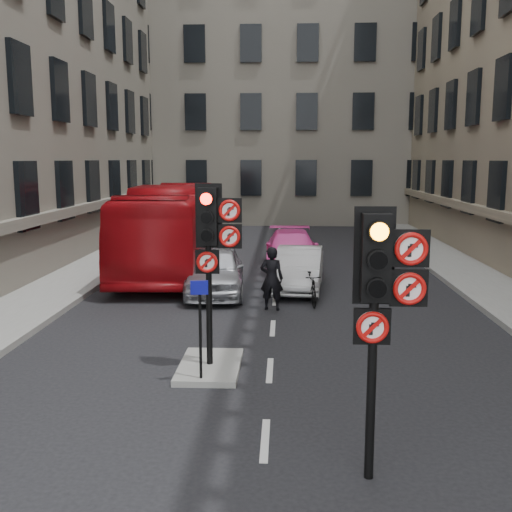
# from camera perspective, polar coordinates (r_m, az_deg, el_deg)

# --- Properties ---
(pavement_left) EXTENTS (3.00, 50.00, 0.16)m
(pavement_left) POSITION_cam_1_polar(r_m,az_deg,el_deg) (20.26, -19.00, -2.90)
(pavement_left) COLOR gray
(pavement_left) RESTS_ON ground
(pavement_right) EXTENTS (3.00, 50.00, 0.16)m
(pavement_right) POSITION_cam_1_polar(r_m,az_deg,el_deg) (20.08, 22.89, -3.23)
(pavement_right) COLOR gray
(pavement_right) RESTS_ON ground
(centre_island) EXTENTS (1.20, 2.00, 0.12)m
(centre_island) POSITION_cam_1_polar(r_m,az_deg,el_deg) (12.20, -4.41, -10.44)
(centre_island) COLOR gray
(centre_island) RESTS_ON ground
(building_far) EXTENTS (30.00, 14.00, 20.00)m
(building_far) POSITION_cam_1_polar(r_m,az_deg,el_deg) (44.78, 2.43, 16.71)
(building_far) COLOR slate
(building_far) RESTS_ON ground
(signal_near) EXTENTS (0.91, 0.40, 3.58)m
(signal_near) POSITION_cam_1_polar(r_m,az_deg,el_deg) (7.65, 11.88, -2.86)
(signal_near) COLOR black
(signal_near) RESTS_ON ground
(signal_far) EXTENTS (0.91, 0.40, 3.58)m
(signal_far) POSITION_cam_1_polar(r_m,az_deg,el_deg) (11.56, -4.15, 1.97)
(signal_far) COLOR black
(signal_far) RESTS_ON centre_island
(car_silver) EXTENTS (2.02, 4.44, 1.48)m
(car_silver) POSITION_cam_1_polar(r_m,az_deg,el_deg) (18.63, -3.89, -1.37)
(car_silver) COLOR #A5A6AD
(car_silver) RESTS_ON ground
(car_white) EXTENTS (1.79, 4.19, 1.34)m
(car_white) POSITION_cam_1_polar(r_m,az_deg,el_deg) (19.29, 4.12, -1.21)
(car_white) COLOR silver
(car_white) RESTS_ON ground
(car_pink) EXTENTS (2.13, 4.94, 1.42)m
(car_pink) POSITION_cam_1_polar(r_m,az_deg,el_deg) (23.15, 3.42, 0.64)
(car_pink) COLOR #F247AA
(car_pink) RESTS_ON ground
(bus_red) EXTENTS (3.20, 11.57, 3.19)m
(bus_red) POSITION_cam_1_polar(r_m,az_deg,el_deg) (22.99, -7.93, 2.74)
(bus_red) COLOR #9A0B10
(bus_red) RESTS_ON ground
(motorcycle) EXTENTS (0.65, 1.59, 0.93)m
(motorcycle) POSITION_cam_1_polar(r_m,az_deg,el_deg) (17.33, 5.26, -3.13)
(motorcycle) COLOR black
(motorcycle) RESTS_ON ground
(motorcyclist) EXTENTS (0.70, 0.51, 1.78)m
(motorcyclist) POSITION_cam_1_polar(r_m,az_deg,el_deg) (16.59, 1.50, -2.15)
(motorcyclist) COLOR black
(motorcyclist) RESTS_ON ground
(info_sign) EXTENTS (0.32, 0.11, 1.86)m
(info_sign) POSITION_cam_1_polar(r_m,az_deg,el_deg) (11.06, -5.36, -5.68)
(info_sign) COLOR black
(info_sign) RESTS_ON centre_island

